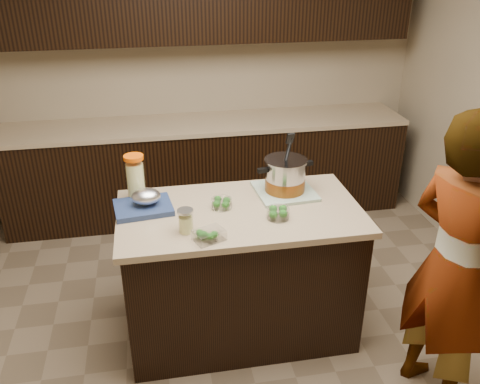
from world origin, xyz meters
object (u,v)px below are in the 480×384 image
object	(u,v)px
lemonade_pitcher	(136,180)
island	(240,272)
person	(455,268)
stock_pot	(285,177)

from	to	relation	value
lemonade_pitcher	island	bearing A→B (deg)	-22.56
island	person	distance (m)	1.28
island	person	size ratio (longest dim) A/B	0.86
island	lemonade_pitcher	size ratio (longest dim) A/B	5.02
lemonade_pitcher	person	distance (m)	1.87
island	person	bearing A→B (deg)	-36.52
stock_pot	person	world-z (taller)	person
island	stock_pot	xyz separation A→B (m)	(0.32, 0.18, 0.56)
stock_pot	lemonade_pitcher	world-z (taller)	stock_pot
stock_pot	person	bearing A→B (deg)	-64.70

